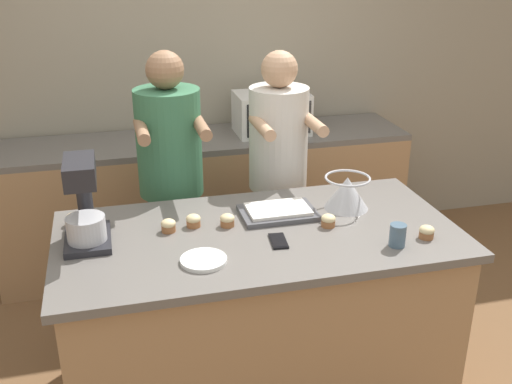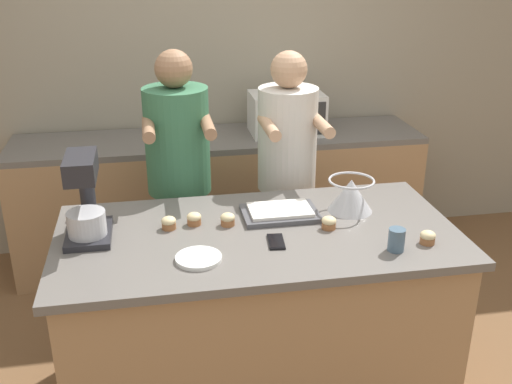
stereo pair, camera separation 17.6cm
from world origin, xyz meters
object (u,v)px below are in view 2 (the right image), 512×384
Objects in this scene: cell_phone at (276,242)px; cupcake_2 at (78,214)px; cupcake_4 at (169,223)px; drinking_glass at (396,240)px; cupcake_0 at (194,219)px; cupcake_3 at (228,219)px; person_left at (180,189)px; mixing_bowl at (351,194)px; cupcake_1 at (329,223)px; microwave_oven at (287,113)px; small_plate at (199,258)px; person_right at (287,183)px; baking_tray at (280,212)px; cupcake_5 at (428,237)px; stand_mixer at (85,202)px.

cupcake_2 is (-0.89, 0.41, 0.02)m from cell_phone.
drinking_glass is at bearing -22.17° from cupcake_4.
cupcake_0 is 0.12m from cupcake_4.
cupcake_3 reaches higher than cell_phone.
person_left is 7.17× the size of mixing_bowl.
microwave_oven is at bearing 84.61° from cupcake_1.
small_plate is at bearing 175.60° from drinking_glass.
person_right is at bearing 55.50° from cupcake_3.
cupcake_2 is at bearing -137.78° from microwave_oven.
drinking_glass is 0.34m from cupcake_1.
drinking_glass is at bearing -4.40° from small_plate.
microwave_oven is at bearing 75.71° from baking_tray.
person_right reaches higher than cupcake_2.
cupcake_2 is (-1.32, 0.13, -0.06)m from mixing_bowl.
microwave_oven is 1.50m from cupcake_3.
cupcake_5 is at bearing -1.71° from small_plate.
person_right is 23.42× the size of cupcake_5.
stand_mixer reaches higher than cupcake_2.
person_left is at bearing 130.75° from cupcake_1.
microwave_oven is 1.86m from small_plate.
cupcake_4 is at bearing -169.00° from cupcake_0.
person_left is 0.73m from baking_tray.
cupcake_4 is (0.43, -0.18, 0.00)m from cupcake_2.
cupcake_3 is at bearing -174.80° from mixing_bowl.
stand_mixer is at bearing -175.69° from baking_tray.
cell_phone is 0.67m from cupcake_5.
stand_mixer is at bearing 174.18° from cupcake_1.
drinking_glass reaches higher than cupcake_5.
cupcake_4 is (-0.28, 0.01, 0.00)m from cupcake_3.
stand_mixer reaches higher than cupcake_3.
cupcake_4 is at bearing -175.02° from baking_tray.
microwave_oven reaches higher than cupcake_2.
microwave_oven is 1.50m from cupcake_1.
cupcake_1 and cupcake_5 have the same top height.
drinking_glass reaches higher than cupcake_1.
drinking_glass is at bearing -76.06° from person_right.
cupcake_5 is at bearing -19.03° from cupcake_2.
person_right is at bearing 113.01° from cupcake_5.
cell_phone is at bearing -104.58° from microwave_oven.
small_plate is (-0.60, -0.94, 0.08)m from person_right.
small_plate is (-0.85, 0.07, -0.04)m from drinking_glass.
mixing_bowl is at bearing 5.20° from cupcake_3.
person_left is 0.81m from stand_mixer.
person_right is at bearing 30.89° from stand_mixer.
person_left is at bearing 55.01° from stand_mixer.
cupcake_3 is at bearing -167.59° from baking_tray.
mixing_bowl is (0.19, -0.57, 0.16)m from person_right.
cupcake_0 is at bearing -134.67° from person_right.
stand_mixer is 5.72× the size of cupcake_1.
cupcake_0 is (-0.59, -0.60, 0.10)m from person_right.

